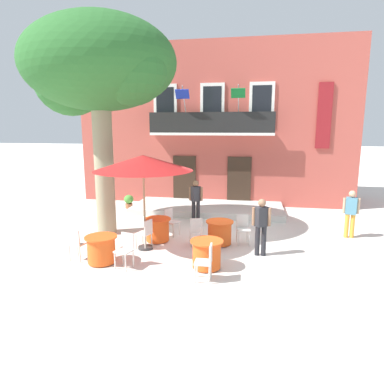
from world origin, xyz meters
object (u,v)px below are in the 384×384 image
(cafe_chair_near_tree_0, at_px, (126,248))
(cafe_chair_middle_1, at_px, (243,227))
(cafe_chair_far_side_0, at_px, (171,220))
(plane_tree, at_px, (98,69))
(cafe_table_far_side, at_px, (158,229))
(cafe_umbrella, at_px, (143,163))
(cafe_chair_far_side_1, at_px, (146,232))
(pedestrian_by_tree, at_px, (351,211))
(cafe_table_front, at_px, (207,254))
(cafe_chair_middle_0, at_px, (196,229))
(cafe_chair_near_tree_1, at_px, (76,242))
(cafe_chair_front_0, at_px, (206,260))
(cafe_table_near_tree, at_px, (101,249))
(cafe_table_middle, at_px, (220,232))
(cafe_chair_front_1, at_px, (205,239))
(ground_planter_left, at_px, (129,201))
(pedestrian_near_entrance, at_px, (261,224))
(pedestrian_mid_plaza, at_px, (196,199))

(cafe_chair_near_tree_0, relative_size, cafe_chair_middle_1, 1.00)
(cafe_chair_near_tree_0, bearing_deg, cafe_chair_far_side_0, 79.45)
(plane_tree, relative_size, cafe_table_far_side, 8.27)
(cafe_umbrella, bearing_deg, cafe_chair_far_side_1, 62.28)
(pedestrian_by_tree, bearing_deg, cafe_table_front, -142.49)
(cafe_table_front, bearing_deg, cafe_chair_middle_0, 108.80)
(cafe_chair_near_tree_1, distance_m, cafe_chair_middle_0, 3.52)
(cafe_chair_front_0, bearing_deg, cafe_chair_far_side_1, 138.53)
(cafe_table_front, height_order, cafe_chair_far_side_1, cafe_chair_far_side_1)
(cafe_table_near_tree, distance_m, pedestrian_by_tree, 8.03)
(plane_tree, height_order, cafe_chair_middle_0, plane_tree)
(cafe_chair_near_tree_1, distance_m, cafe_chair_front_0, 3.75)
(cafe_table_near_tree, bearing_deg, cafe_table_front, 3.41)
(cafe_table_middle, distance_m, cafe_table_front, 1.90)
(cafe_chair_near_tree_1, relative_size, cafe_umbrella, 0.31)
(cafe_chair_front_0, xyz_separation_m, cafe_umbrella, (-2.12, 1.84, 2.08))
(cafe_chair_front_1, xyz_separation_m, ground_planter_left, (-4.26, 5.27, -0.19))
(pedestrian_near_entrance, bearing_deg, cafe_chair_front_1, -164.19)
(cafe_chair_near_tree_0, distance_m, cafe_chair_front_1, 2.22)
(cafe_table_middle, xyz_separation_m, cafe_chair_far_side_0, (-1.73, 0.65, 0.14))
(cafe_table_middle, relative_size, pedestrian_near_entrance, 0.52)
(cafe_chair_front_1, relative_size, pedestrian_mid_plaza, 0.55)
(cafe_chair_near_tree_1, relative_size, cafe_chair_front_0, 1.00)
(plane_tree, bearing_deg, cafe_chair_middle_1, -3.23)
(cafe_chair_front_0, bearing_deg, cafe_chair_middle_1, 75.13)
(cafe_chair_near_tree_1, bearing_deg, ground_planter_left, 97.41)
(cafe_chair_far_side_1, xyz_separation_m, pedestrian_by_tree, (6.37, 2.23, 0.37))
(plane_tree, xyz_separation_m, ground_planter_left, (-0.49, 3.59, -5.15))
(plane_tree, bearing_deg, cafe_table_far_side, -15.42)
(cafe_table_near_tree, bearing_deg, cafe_chair_near_tree_0, -9.78)
(cafe_table_near_tree, xyz_separation_m, pedestrian_mid_plaza, (1.85, 4.39, 0.54))
(cafe_chair_front_1, distance_m, cafe_table_far_side, 2.04)
(cafe_table_front, distance_m, pedestrian_by_tree, 5.51)
(pedestrian_near_entrance, bearing_deg, pedestrian_mid_plaza, 128.26)
(cafe_chair_middle_1, height_order, cafe_chair_front_1, same)
(plane_tree, relative_size, cafe_chair_near_tree_1, 7.86)
(cafe_table_near_tree, bearing_deg, cafe_table_middle, 34.58)
(cafe_chair_near_tree_1, height_order, cafe_table_front, cafe_chair_near_tree_1)
(cafe_chair_middle_0, xyz_separation_m, pedestrian_near_entrance, (1.95, -0.45, 0.41))
(cafe_chair_front_0, bearing_deg, cafe_table_near_tree, 168.88)
(cafe_table_far_side, bearing_deg, ground_planter_left, 121.50)
(pedestrian_mid_plaza, bearing_deg, cafe_chair_far_side_1, -108.09)
(pedestrian_near_entrance, bearing_deg, cafe_chair_near_tree_1, -165.41)
(cafe_chair_near_tree_1, relative_size, ground_planter_left, 1.48)
(cafe_umbrella, bearing_deg, cafe_table_far_side, 77.13)
(ground_planter_left, bearing_deg, cafe_chair_near_tree_0, -70.02)
(cafe_chair_near_tree_1, height_order, pedestrian_mid_plaza, pedestrian_mid_plaza)
(ground_planter_left, relative_size, pedestrian_mid_plaza, 0.37)
(plane_tree, xyz_separation_m, cafe_chair_front_1, (3.77, -1.68, -4.96))
(plane_tree, distance_m, cafe_chair_far_side_0, 5.49)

